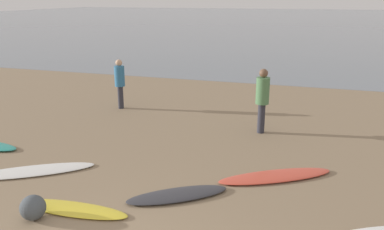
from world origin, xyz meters
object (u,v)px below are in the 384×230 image
Objects in this scene: surfboard_2 at (73,209)px; surfboard_4 at (276,176)px; surfboard_3 at (178,195)px; beach_rock_near at (33,208)px; person_2 at (262,96)px; person_0 at (120,80)px; surfboard_1 at (31,171)px.

surfboard_2 is 0.84× the size of surfboard_4.
surfboard_3 is 2.12m from surfboard_4.
beach_rock_near reaches higher than surfboard_2.
person_0 is at bearing -51.45° from person_2.
surfboard_4 is (3.21, 2.32, 0.01)m from surfboard_2.
surfboard_3 is 2.47m from beach_rock_near.
person_2 reaches higher than surfboard_4.
surfboard_2 is 1.17× the size of person_2.
person_0 is 3.82× the size of beach_rock_near.
beach_rock_near is at bearing -179.78° from surfboard_3.
person_2 is (4.24, 3.94, 0.99)m from surfboard_1.
surfboard_4 is at bearing 4.69° from surfboard_3.
surfboard_2 is 1.07× the size of surfboard_3.
surfboard_3 is at bearing -62.78° from person_0.
beach_rock_near is at bearing -82.72° from surfboard_1.
person_2 is at bearing 10.18° from surfboard_1.
surfboard_4 is 4.58m from beach_rock_near.
person_0 is 6.73m from beach_rock_near.
person_0 reaches higher than surfboard_2.
beach_rock_near reaches higher than surfboard_3.
surfboard_4 reaches higher than surfboard_2.
surfboard_2 reaches higher than surfboard_1.
beach_rock_near is at bearing -174.17° from surfboard_4.
person_2 is at bearing 60.55° from surfboard_2.
person_0 is 0.92× the size of person_2.
person_2 reaches higher than surfboard_1.
surfboard_3 reaches higher than surfboard_1.
surfboard_4 reaches higher than surfboard_1.
surfboard_2 is at bearing 177.86° from surfboard_3.
surfboard_4 is 1.51× the size of person_0.
surfboard_3 is at bearing 29.71° from surfboard_2.
surfboard_1 is at bearing 129.93° from beach_rock_near.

